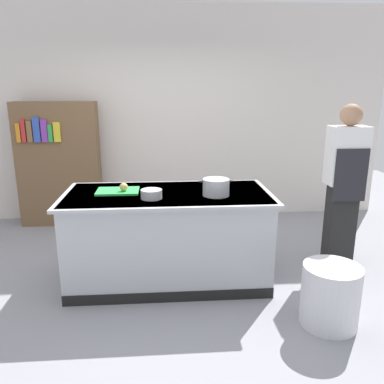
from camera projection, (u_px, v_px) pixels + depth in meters
name	position (u px, v px, depth m)	size (l,w,h in m)	color
ground_plane	(169.00, 278.00, 3.91)	(10.00, 10.00, 0.00)	gray
back_wall	(165.00, 115.00, 5.54)	(6.40, 0.12, 3.00)	silver
counter_island	(168.00, 235.00, 3.79)	(1.98, 0.98, 0.90)	#B7BABF
cutting_board	(118.00, 191.00, 3.70)	(0.40, 0.28, 0.02)	green
onion	(124.00, 187.00, 3.65)	(0.08, 0.08, 0.08)	tan
stock_pot	(216.00, 187.00, 3.57)	(0.31, 0.25, 0.16)	#B7BABF
mixing_bowl	(151.00, 194.00, 3.48)	(0.19, 0.19, 0.08)	#B7BABF
trash_bin	(330.00, 296.00, 3.09)	(0.46, 0.46, 0.51)	silver
person_chef	(344.00, 183.00, 4.01)	(0.38, 0.25, 1.72)	black
bookshelf	(59.00, 164.00, 5.31)	(1.10, 0.31, 1.70)	brown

